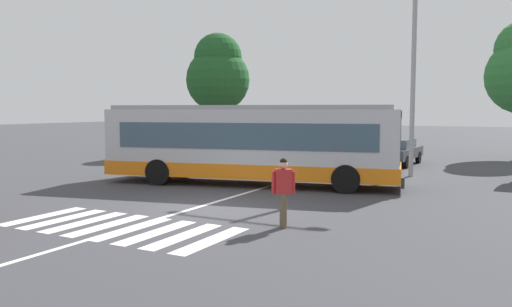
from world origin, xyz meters
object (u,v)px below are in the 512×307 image
pedestrian_crossing_street (283,189)px  parked_car_champagne (298,147)px  twin_arm_street_lamp (414,38)px  background_tree_left (218,73)px  city_transit_bus (251,143)px  parked_car_red (259,145)px  parked_car_teal (346,149)px  parked_car_charcoal (396,150)px

pedestrian_crossing_street → parked_car_champagne: pedestrian_crossing_street is taller
twin_arm_street_lamp → parked_car_champagne: bearing=151.5°
pedestrian_crossing_street → twin_arm_street_lamp: size_ratio=0.18×
twin_arm_street_lamp → background_tree_left: size_ratio=1.22×
twin_arm_street_lamp → city_transit_bus: bearing=-133.1°
pedestrian_crossing_street → parked_car_red: (-8.82, 15.53, -0.20)m
pedestrian_crossing_street → parked_car_teal: (-3.47, 15.52, -0.20)m
city_transit_bus → parked_car_charcoal: size_ratio=2.56×
background_tree_left → city_transit_bus: bearing=-52.9°
parked_car_red → parked_car_charcoal: size_ratio=1.03×
parked_car_teal → parked_car_charcoal: 2.65m
twin_arm_street_lamp → parked_car_red: bearing=156.7°
parked_car_teal → parked_car_charcoal: size_ratio=1.01×
parked_car_teal → background_tree_left: 10.89m
pedestrian_crossing_street → background_tree_left: size_ratio=0.22×
city_transit_bus → twin_arm_street_lamp: 8.50m
city_transit_bus → parked_car_teal: size_ratio=2.54×
parked_car_teal → background_tree_left: (-9.64, 2.29, 4.52)m
city_transit_bus → parked_car_charcoal: (3.39, 9.63, -0.82)m
background_tree_left → parked_car_red: bearing=-27.9°
parked_car_champagne → pedestrian_crossing_street: bearing=-67.8°
parked_car_red → parked_car_champagne: size_ratio=1.01×
parked_car_champagne → parked_car_teal: bearing=7.1°
pedestrian_crossing_street → parked_car_champagne: bearing=112.2°
twin_arm_street_lamp → background_tree_left: 15.33m
parked_car_teal → twin_arm_street_lamp: (4.26, -4.13, 5.15)m
parked_car_red → twin_arm_street_lamp: (9.62, -4.14, 5.15)m
twin_arm_street_lamp → parked_car_teal: bearing=135.9°
parked_car_red → background_tree_left: 6.63m
city_transit_bus → pedestrian_crossing_street: (4.20, -6.05, -0.62)m
city_transit_bus → background_tree_left: 15.20m
parked_car_charcoal → background_tree_left: size_ratio=0.57×
pedestrian_crossing_street → background_tree_left: bearing=126.4°
parked_car_teal → parked_car_charcoal: bearing=3.5°
pedestrian_crossing_street → background_tree_left: (-13.11, 17.80, 4.32)m
parked_car_charcoal → parked_car_teal: bearing=-176.5°
pedestrian_crossing_street → parked_car_red: size_ratio=0.37×
pedestrian_crossing_street → parked_car_red: pedestrian_crossing_street is taller
parked_car_champagne → twin_arm_street_lamp: size_ratio=0.48×
background_tree_left → twin_arm_street_lamp: bearing=-24.8°
parked_car_teal → background_tree_left: bearing=166.7°
parked_car_champagne → background_tree_left: 8.67m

